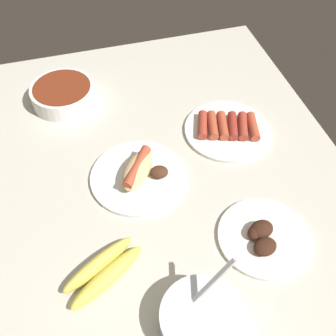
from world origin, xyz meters
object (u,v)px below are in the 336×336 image
at_px(banana_bunch, 103,271).
at_px(plate_sausages, 227,128).
at_px(plate_hotdog_assembled, 139,173).
at_px(bowl_coleslaw, 202,320).
at_px(plate_grilled_meat, 263,237).
at_px(bowl_chili, 63,94).

bearing_deg(banana_bunch, plate_sausages, -50.99).
height_order(plate_hotdog_assembled, plate_sausages, plate_hotdog_assembled).
xyz_separation_m(banana_bunch, bowl_coleslaw, (-0.15, -0.16, 0.01)).
relative_size(plate_hotdog_assembled, plate_grilled_meat, 1.16).
distance_m(bowl_chili, bowl_coleslaw, 0.74).
xyz_separation_m(plate_sausages, bowl_coleslaw, (-0.48, 0.24, 0.02)).
bearing_deg(plate_hotdog_assembled, plate_sausages, -71.04).
relative_size(plate_hotdog_assembled, bowl_coleslaw, 1.49).
distance_m(plate_hotdog_assembled, bowl_coleslaw, 0.39).
height_order(plate_grilled_meat, plate_sausages, plate_grilled_meat).
bearing_deg(bowl_coleslaw, plate_hotdog_assembled, 4.77).
relative_size(plate_sausages, banana_bunch, 1.24).
bearing_deg(plate_sausages, bowl_coleslaw, 153.48).
height_order(plate_sausages, bowl_coleslaw, bowl_coleslaw).
relative_size(plate_sausages, bowl_chili, 1.27).
bearing_deg(bowl_coleslaw, plate_grilled_meat, -53.82).
xyz_separation_m(plate_sausages, bowl_chili, (0.25, 0.41, 0.02)).
bearing_deg(plate_hotdog_assembled, bowl_chili, 23.05).
bearing_deg(plate_sausages, banana_bunch, 129.01).
distance_m(plate_grilled_meat, plate_sausages, 0.34).
xyz_separation_m(plate_hotdog_assembled, bowl_coleslaw, (-0.38, -0.03, 0.01)).
bearing_deg(bowl_chili, plate_grilled_meat, -147.70).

